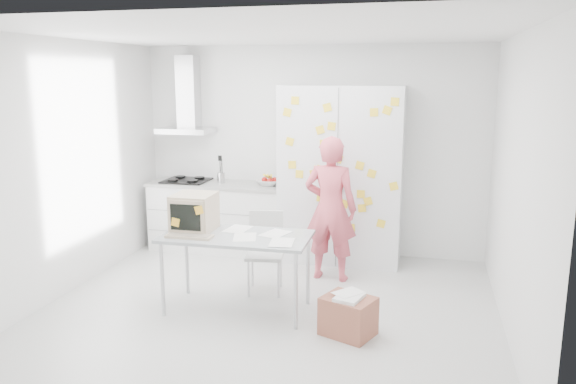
% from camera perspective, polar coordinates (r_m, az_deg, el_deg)
% --- Properties ---
extents(floor, '(4.50, 4.00, 0.02)m').
position_cam_1_polar(floor, '(5.85, -1.77, -11.67)').
color(floor, silver).
rests_on(floor, ground).
extents(walls, '(4.52, 4.01, 2.70)m').
position_cam_1_polar(walls, '(6.14, -0.03, 2.70)').
color(walls, white).
rests_on(walls, ground).
extents(ceiling, '(4.50, 4.00, 0.02)m').
position_cam_1_polar(ceiling, '(5.38, -1.96, 15.83)').
color(ceiling, white).
rests_on(ceiling, walls).
extents(counter_run, '(1.84, 0.63, 1.28)m').
position_cam_1_polar(counter_run, '(7.59, -7.04, -2.39)').
color(counter_run, white).
rests_on(counter_run, ground).
extents(range_hood, '(0.70, 0.48, 1.01)m').
position_cam_1_polar(range_hood, '(7.67, -10.15, 8.90)').
color(range_hood, silver).
rests_on(range_hood, walls).
extents(tall_cabinet, '(1.50, 0.68, 2.20)m').
position_cam_1_polar(tall_cabinet, '(7.02, 5.42, 1.73)').
color(tall_cabinet, silver).
rests_on(tall_cabinet, ground).
extents(person, '(0.64, 0.45, 1.66)m').
position_cam_1_polar(person, '(6.40, 4.33, -1.71)').
color(person, '#D45260').
rests_on(person, ground).
extents(desk, '(1.46, 0.75, 1.15)m').
position_cam_1_polar(desk, '(5.65, -8.01, -3.13)').
color(desk, '#A2A8AC').
rests_on(desk, ground).
extents(chair, '(0.45, 0.45, 0.87)m').
position_cam_1_polar(chair, '(6.13, -2.30, -5.56)').
color(chair, silver).
rests_on(chair, ground).
extents(cardboard_box, '(0.54, 0.50, 0.39)m').
position_cam_1_polar(cardboard_box, '(5.24, 6.14, -12.36)').
color(cardboard_box, '#9B5943').
rests_on(cardboard_box, ground).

